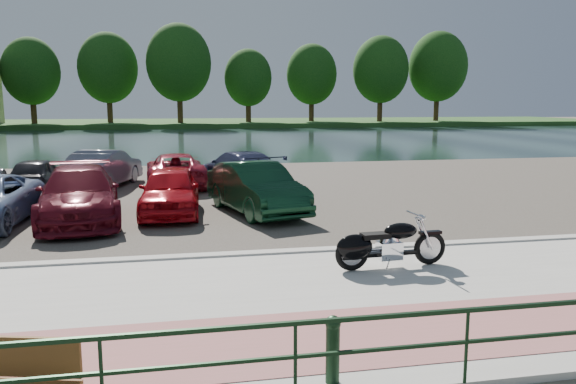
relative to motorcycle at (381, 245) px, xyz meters
name	(u,v)px	position (x,y,z in m)	size (l,w,h in m)	color
ground	(357,283)	(-0.63, -0.48, -0.56)	(200.00, 200.00, 0.00)	#595447
promenade	(376,298)	(-0.63, -1.48, -0.51)	(60.00, 6.00, 0.10)	#B6B4AB
pink_path	(412,331)	(-0.63, -2.98, -0.46)	(60.00, 2.00, 0.01)	#A5655D
kerb	(329,251)	(-0.63, 1.52, -0.49)	(60.00, 0.30, 0.14)	#B6B4AB
parking_lot	(267,190)	(-0.63, 10.52, -0.54)	(60.00, 18.00, 0.04)	#413C35
river	(216,140)	(-0.63, 39.52, -0.56)	(120.00, 40.00, 0.00)	#172A28
far_bank	(202,123)	(-0.63, 71.52, -0.26)	(120.00, 24.00, 0.60)	#234619
railing	(468,326)	(-0.63, -4.48, 0.23)	(24.04, 0.05, 0.90)	black
bollards	(319,348)	(-2.29, -4.18, -0.02)	(10.68, 0.18, 0.81)	black
far_trees	(236,69)	(3.73, 65.31, 6.93)	(70.25, 10.68, 12.52)	#3B2515
motorcycle	(381,245)	(0.00, 0.00, 0.00)	(2.33, 0.75, 1.05)	black
car_3	(79,195)	(-6.53, 5.95, 0.23)	(2.10, 5.16, 1.50)	#530B17
car_4	(170,191)	(-4.11, 6.51, 0.18)	(1.66, 4.12, 1.40)	#B20B15
car_5	(256,188)	(-1.60, 6.22, 0.22)	(1.58, 4.52, 1.49)	#0D321C
car_8	(37,174)	(-8.98, 11.78, 0.11)	(1.48, 3.69, 1.26)	black
car_9	(104,168)	(-6.69, 12.45, 0.21)	(1.54, 4.42, 1.46)	slate
car_10	(176,170)	(-3.98, 12.11, 0.13)	(2.16, 4.68, 1.30)	maroon
car_11	(240,168)	(-1.52, 11.65, 0.18)	(1.96, 4.82, 1.40)	#292E51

